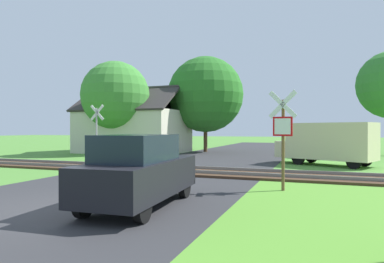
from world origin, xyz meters
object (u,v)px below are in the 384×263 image
(tree_center, at_px, (205,95))
(parked_car, at_px, (139,171))
(stop_sign_near, at_px, (283,133))
(crossing_sign_far, at_px, (97,130))
(mail_truck, at_px, (328,142))
(tree_left, at_px, (115,96))
(house, at_px, (134,130))

(tree_center, relative_size, parked_car, 1.96)
(stop_sign_near, bearing_deg, crossing_sign_far, -17.11)
(stop_sign_near, height_order, parked_car, stop_sign_near)
(mail_truck, bearing_deg, tree_left, 102.94)
(tree_left, bearing_deg, house, 83.70)
(tree_left, distance_m, parked_car, 18.53)
(stop_sign_near, distance_m, crossing_sign_far, 11.38)
(stop_sign_near, distance_m, mail_truck, 8.61)
(stop_sign_near, xyz_separation_m, mail_truck, (1.52, 8.46, -0.56))
(crossing_sign_far, xyz_separation_m, tree_left, (-3.11, 6.70, 2.58))
(house, distance_m, parked_car, 20.06)
(tree_center, distance_m, mail_truck, 12.76)
(mail_truck, distance_m, parked_car, 12.80)
(crossing_sign_far, bearing_deg, tree_left, 116.75)
(tree_center, bearing_deg, crossing_sign_far, -102.24)
(tree_center, xyz_separation_m, tree_left, (-5.63, -4.90, -0.35))
(crossing_sign_far, relative_size, mail_truck, 0.62)
(crossing_sign_far, distance_m, mail_truck, 12.39)
(mail_truck, bearing_deg, stop_sign_near, -165.68)
(stop_sign_near, relative_size, house, 0.36)
(crossing_sign_far, relative_size, parked_car, 0.80)
(parked_car, bearing_deg, house, 117.19)
(house, xyz_separation_m, mail_truck, (14.68, -5.41, -0.62))
(tree_left, height_order, parked_car, tree_left)
(tree_left, distance_m, mail_truck, 15.58)
(house, bearing_deg, parked_car, -58.26)
(house, height_order, tree_center, tree_center)
(tree_center, xyz_separation_m, parked_car, (4.68, -19.88, -3.91))
(tree_center, height_order, mail_truck, tree_center)
(crossing_sign_far, distance_m, tree_left, 7.82)
(crossing_sign_far, relative_size, tree_left, 0.46)
(parked_car, bearing_deg, stop_sign_near, 45.16)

